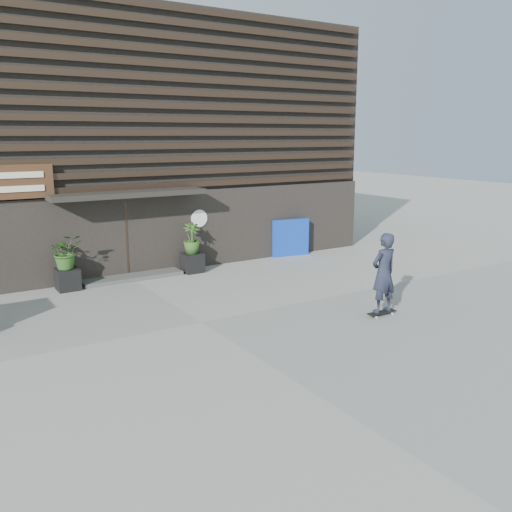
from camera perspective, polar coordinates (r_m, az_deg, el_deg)
ground at (r=12.74m, az=-5.73°, el=-6.87°), size 80.00×80.00×0.00m
entrance_step at (r=16.80m, az=-12.76°, el=-2.13°), size 3.00×0.80×0.12m
planter_pot_left at (r=16.05m, az=-18.96°, el=-2.30°), size 0.60×0.60×0.60m
bamboo_left at (r=15.88m, az=-19.16°, el=0.42°), size 0.86×0.75×0.96m
planter_pot_right at (r=17.26m, az=-6.63°, el=-0.70°), size 0.60×0.60×0.60m
bamboo_right at (r=17.10m, az=-6.70°, el=1.85°), size 0.54×0.54×0.96m
blue_tarp at (r=19.44m, az=3.61°, el=1.92°), size 1.40×0.32×1.31m
building at (r=21.42m, az=-18.20°, el=11.28°), size 18.00×11.00×8.00m
skateboarder at (r=13.17m, az=13.12°, el=-1.76°), size 0.78×0.47×2.00m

